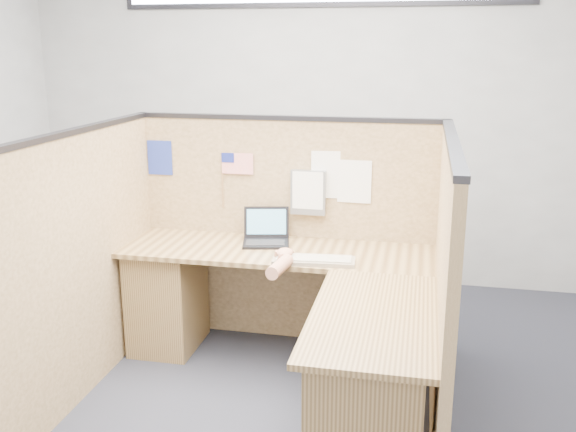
% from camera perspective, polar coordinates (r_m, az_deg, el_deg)
% --- Properties ---
extents(floor, '(5.00, 5.00, 0.00)m').
position_cam_1_polar(floor, '(3.73, -3.37, -16.91)').
color(floor, black).
rests_on(floor, ground).
extents(wall_back, '(5.00, 0.00, 5.00)m').
position_cam_1_polar(wall_back, '(5.40, 2.78, 8.89)').
color(wall_back, '#97999C').
rests_on(wall_back, floor).
extents(cubicle_partitions, '(2.06, 1.83, 1.53)m').
position_cam_1_polar(cubicle_partitions, '(3.78, -1.84, -3.57)').
color(cubicle_partitions, brown).
rests_on(cubicle_partitions, floor).
extents(l_desk, '(1.95, 1.75, 0.73)m').
position_cam_1_polar(l_desk, '(3.75, 0.45, -9.88)').
color(l_desk, brown).
rests_on(l_desk, floor).
extents(laptop, '(0.33, 0.34, 0.21)m').
position_cam_1_polar(laptop, '(4.16, -1.79, -1.62)').
color(laptop, black).
rests_on(laptop, l_desk).
extents(keyboard, '(0.49, 0.20, 0.03)m').
position_cam_1_polar(keyboard, '(3.78, 2.32, -3.94)').
color(keyboard, gray).
rests_on(keyboard, l_desk).
extents(mouse, '(0.13, 0.10, 0.05)m').
position_cam_1_polar(mouse, '(3.80, -0.27, -3.65)').
color(mouse, silver).
rests_on(mouse, l_desk).
extents(hand_forearm, '(0.11, 0.40, 0.08)m').
position_cam_1_polar(hand_forearm, '(3.66, -0.59, -4.13)').
color(hand_forearm, tan).
rests_on(hand_forearm, l_desk).
extents(blue_poster, '(0.17, 0.01, 0.23)m').
position_cam_1_polar(blue_poster, '(4.44, -11.32, 5.10)').
color(blue_poster, navy).
rests_on(blue_poster, cubicle_partitions).
extents(american_flag, '(0.22, 0.01, 0.38)m').
position_cam_1_polar(american_flag, '(4.26, -4.86, 4.49)').
color(american_flag, olive).
rests_on(american_flag, cubicle_partitions).
extents(file_holder, '(0.23, 0.05, 0.29)m').
position_cam_1_polar(file_holder, '(4.16, 1.82, 2.12)').
color(file_holder, slate).
rests_on(file_holder, cubicle_partitions).
extents(paper_left, '(0.24, 0.03, 0.31)m').
position_cam_1_polar(paper_left, '(4.14, 3.74, 3.67)').
color(paper_left, white).
rests_on(paper_left, cubicle_partitions).
extents(paper_right, '(0.22, 0.01, 0.28)m').
position_cam_1_polar(paper_right, '(4.13, 5.92, 3.05)').
color(paper_right, white).
rests_on(paper_right, cubicle_partitions).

